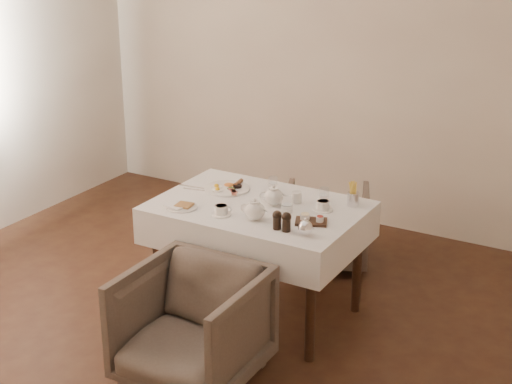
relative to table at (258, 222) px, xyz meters
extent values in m
plane|color=black|center=(-0.26, -0.71, -0.64)|extent=(5.00, 5.00, 0.00)
plane|color=#BEAD99|center=(-0.26, 1.79, 0.81)|extent=(4.50, 0.00, 4.50)
cube|color=black|center=(0.00, 0.00, 0.08)|extent=(1.20, 0.80, 0.04)
cube|color=white|center=(0.00, 0.00, 0.00)|extent=(1.28, 0.88, 0.23)
cylinder|color=black|center=(-0.54, 0.34, -0.29)|extent=(0.06, 0.06, 0.70)
cylinder|color=black|center=(0.54, 0.34, -0.29)|extent=(0.06, 0.06, 0.70)
cylinder|color=black|center=(-0.54, -0.34, -0.29)|extent=(0.06, 0.06, 0.70)
cylinder|color=black|center=(0.54, -0.34, -0.29)|extent=(0.06, 0.06, 0.70)
imported|color=brown|center=(0.06, -0.83, -0.31)|extent=(0.71, 0.73, 0.66)
imported|color=brown|center=(0.05, 0.93, -0.36)|extent=(0.80, 0.81, 0.56)
cylinder|color=white|center=(-0.32, 0.14, 0.12)|extent=(0.30, 0.30, 0.01)
ellipsoid|color=#C66723|center=(-0.33, 0.19, 0.14)|extent=(0.08, 0.07, 0.03)
cylinder|color=brown|center=(-0.28, 0.23, 0.14)|extent=(0.04, 0.11, 0.03)
cylinder|color=black|center=(-0.26, 0.18, 0.14)|extent=(0.06, 0.06, 0.02)
cube|color=maroon|center=(-0.24, 0.09, 0.13)|extent=(0.10, 0.10, 0.01)
ellipsoid|color=#264C19|center=(-0.28, 0.13, 0.13)|extent=(0.06, 0.05, 0.02)
cylinder|color=white|center=(-0.38, -0.28, 0.12)|extent=(0.19, 0.19, 0.01)
cube|color=olive|center=(-0.37, -0.27, 0.13)|extent=(0.11, 0.10, 0.01)
cube|color=white|center=(-0.42, -0.30, 0.13)|extent=(0.15, 0.12, 0.02)
cylinder|color=white|center=(0.19, 0.15, 0.15)|extent=(0.06, 0.06, 0.07)
cylinder|color=white|center=(-0.11, -0.25, 0.12)|extent=(0.12, 0.12, 0.01)
cylinder|color=white|center=(-0.11, -0.25, 0.15)|extent=(0.10, 0.10, 0.05)
cylinder|color=#946A42|center=(-0.11, -0.25, 0.18)|extent=(0.07, 0.07, 0.00)
cylinder|color=white|center=(0.39, 0.12, 0.12)|extent=(0.12, 0.12, 0.01)
cylinder|color=white|center=(0.39, 0.12, 0.15)|extent=(0.10, 0.10, 0.05)
cylinder|color=#946A42|center=(0.39, 0.12, 0.18)|extent=(0.07, 0.07, 0.00)
cylinder|color=silver|center=(-0.05, 0.29, 0.16)|extent=(0.07, 0.07, 0.09)
cylinder|color=silver|center=(0.21, -0.02, 0.17)|extent=(0.08, 0.08, 0.10)
cylinder|color=silver|center=(0.33, 0.26, 0.16)|extent=(0.08, 0.08, 0.09)
cube|color=black|center=(0.41, -0.09, 0.12)|extent=(0.22, 0.19, 0.02)
cylinder|color=white|center=(0.37, -0.09, 0.15)|extent=(0.06, 0.06, 0.03)
cylinder|color=maroon|center=(0.46, -0.08, 0.15)|extent=(0.05, 0.05, 0.03)
cylinder|color=silver|center=(0.51, 0.28, 0.16)|extent=(0.07, 0.07, 0.09)
cube|color=silver|center=(-0.53, 0.06, 0.12)|extent=(0.20, 0.04, 0.00)
cube|color=silver|center=(-0.48, 0.03, 0.12)|extent=(0.18, 0.05, 0.00)
camera|label=1|loc=(2.25, -3.93, 1.90)|focal=55.00mm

